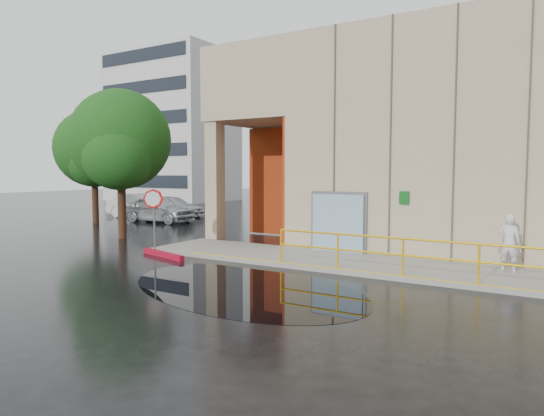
{
  "coord_description": "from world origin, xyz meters",
  "views": [
    {
      "loc": [
        6.98,
        -9.7,
        2.95
      ],
      "look_at": [
        -0.74,
        3.0,
        1.83
      ],
      "focal_mm": 32.0,
      "sensor_mm": 36.0,
      "label": 1
    }
  ],
  "objects": [
    {
      "name": "red_curb",
      "position": [
        -4.85,
        2.5,
        0.09
      ],
      "size": [
        2.36,
        0.81,
        0.18
      ],
      "primitive_type": "cube",
      "rotation": [
        0.0,
        0.0,
        -0.27
      ],
      "color": "maroon",
      "rests_on": "ground"
    },
    {
      "name": "car_c",
      "position": [
        -15.0,
        13.88,
        0.66
      ],
      "size": [
        4.73,
        2.45,
        1.31
      ],
      "primitive_type": "imported",
      "rotation": [
        0.0,
        0.0,
        1.71
      ],
      "color": "#BABDC2",
      "rests_on": "ground"
    },
    {
      "name": "tree_far",
      "position": [
        -15.92,
        8.6,
        4.1
      ],
      "size": [
        4.39,
        4.39,
        6.47
      ],
      "rotation": [
        0.0,
        0.0,
        -0.08
      ],
      "color": "black",
      "rests_on": "ground"
    },
    {
      "name": "building",
      "position": [
        5.1,
        10.98,
        4.21
      ],
      "size": [
        20.0,
        10.17,
        8.0
      ],
      "color": "tan",
      "rests_on": "ground"
    },
    {
      "name": "ground",
      "position": [
        0.0,
        0.0,
        0.0
      ],
      "size": [
        120.0,
        120.0,
        0.0
      ],
      "primitive_type": "plane",
      "color": "black",
      "rests_on": "ground"
    },
    {
      "name": "sidewalk",
      "position": [
        4.0,
        4.5,
        0.07
      ],
      "size": [
        20.0,
        3.0,
        0.15
      ],
      "primitive_type": "cube",
      "color": "gray",
      "rests_on": "ground"
    },
    {
      "name": "car_b",
      "position": [
        -16.0,
        12.04,
        0.78
      ],
      "size": [
        4.81,
        1.91,
        1.56
      ],
      "primitive_type": "imported",
      "rotation": [
        0.0,
        0.0,
        1.52
      ],
      "color": "silver",
      "rests_on": "ground"
    },
    {
      "name": "car_a",
      "position": [
        -13.23,
        10.82,
        0.77
      ],
      "size": [
        4.6,
        2.03,
        1.54
      ],
      "primitive_type": "imported",
      "rotation": [
        0.0,
        0.0,
        1.62
      ],
      "color": "#B2B5BA",
      "rests_on": "ground"
    },
    {
      "name": "stop_sign",
      "position": [
        -5.5,
        2.74,
        1.72
      ],
      "size": [
        0.54,
        0.5,
        2.34
      ],
      "rotation": [
        0.0,
        0.0,
        0.35
      ],
      "color": "#5A5A5E",
      "rests_on": "ground"
    },
    {
      "name": "tree_near",
      "position": [
        -9.58,
        4.88,
        4.17
      ],
      "size": [
        4.36,
        4.36,
        6.52
      ],
      "rotation": [
        0.0,
        0.0,
        -0.38
      ],
      "color": "black",
      "rests_on": "ground"
    },
    {
      "name": "distant_building",
      "position": [
        -28.0,
        27.98,
        7.5
      ],
      "size": [
        12.0,
        8.08,
        15.0
      ],
      "color": "silver",
      "rests_on": "ground"
    },
    {
      "name": "puddle",
      "position": [
        0.06,
        0.31,
        0.0
      ],
      "size": [
        8.25,
        6.34,
        0.01
      ],
      "primitive_type": "cube",
      "rotation": [
        0.0,
        0.0,
        -0.28
      ],
      "color": "black",
      "rests_on": "ground"
    },
    {
      "name": "person",
      "position": [
        5.68,
        5.18,
        0.96
      ],
      "size": [
        0.62,
        0.43,
        1.63
      ],
      "primitive_type": "imported",
      "rotation": [
        0.0,
        0.0,
        3.07
      ],
      "color": "silver",
      "rests_on": "sidewalk"
    },
    {
      "name": "guardrail",
      "position": [
        4.25,
        3.15,
        0.68
      ],
      "size": [
        9.56,
        0.06,
        1.03
      ],
      "color": "#DBA50B",
      "rests_on": "sidewalk"
    }
  ]
}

